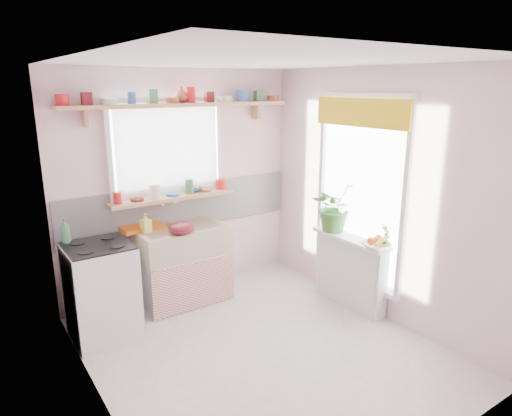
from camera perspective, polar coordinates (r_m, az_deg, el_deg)
room at (r=4.84m, az=1.39°, el=3.80°), size 3.20×3.20×3.20m
sink_unit at (r=5.08m, az=-9.09°, el=-6.90°), size 0.95×0.65×1.11m
cooker at (r=4.57m, az=-18.73°, el=-9.77°), size 0.58×0.58×0.93m
radiator_ledge at (r=5.05m, az=11.70°, el=-7.59°), size 0.22×0.95×0.78m
windowsill at (r=5.03m, az=-10.33°, el=1.29°), size 1.40×0.22×0.04m
pine_shelf at (r=4.94m, az=-9.21°, el=12.61°), size 2.52×0.24×0.04m
shelf_crockery at (r=4.92m, az=-9.71°, el=13.44°), size 2.47×0.11×0.12m
sill_crockery at (r=5.00m, az=-10.55°, el=2.10°), size 1.35×0.11×0.12m
dish_tray at (r=4.98m, az=-14.22°, el=-2.26°), size 0.45×0.34×0.04m
colander at (r=4.72m, az=-9.29°, el=-2.46°), size 0.30×0.30×0.12m
jade_plant at (r=5.02m, az=9.70°, el=0.17°), size 0.60×0.56×0.54m
fruit_bowl at (r=4.59m, az=14.77°, el=-4.63°), size 0.31×0.31×0.07m
herb_pot at (r=4.65m, az=15.82°, el=-3.33°), size 0.15×0.12×0.24m
soap_bottle_sink at (r=4.82m, az=-13.61°, el=-1.83°), size 0.11×0.11×0.20m
sill_cup at (r=5.18m, az=-7.84°, el=2.53°), size 0.13×0.13×0.09m
sill_bowl at (r=5.18m, az=-7.84°, el=2.37°), size 0.19×0.19×0.06m
shelf_vase at (r=5.01m, az=-9.27°, el=13.82°), size 0.20×0.20×0.17m
cooker_bottle at (r=4.53m, az=-22.78°, el=-2.62°), size 0.10×0.10×0.24m
fruit at (r=4.58m, az=14.81°, el=-3.91°), size 0.20×0.14×0.10m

